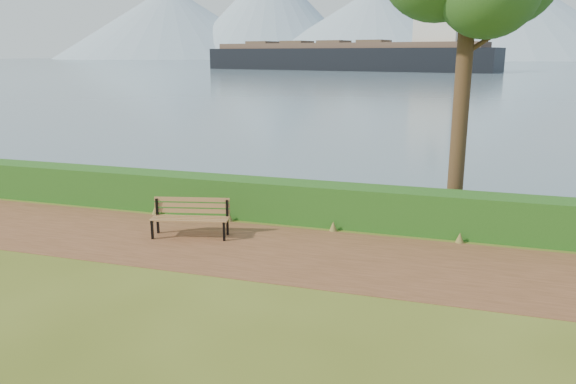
% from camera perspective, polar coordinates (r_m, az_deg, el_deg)
% --- Properties ---
extents(ground, '(140.00, 140.00, 0.00)m').
position_cam_1_polar(ground, '(12.10, -5.03, -6.12)').
color(ground, '#4A5418').
rests_on(ground, ground).
extents(path, '(40.00, 3.40, 0.01)m').
position_cam_1_polar(path, '(12.36, -4.51, -5.65)').
color(path, brown).
rests_on(path, ground).
extents(hedge, '(32.00, 0.85, 1.00)m').
position_cam_1_polar(hedge, '(14.28, -1.13, -0.84)').
color(hedge, '#164313').
rests_on(hedge, ground).
extents(water, '(700.00, 510.00, 0.00)m').
position_cam_1_polar(water, '(270.56, 16.80, 12.46)').
color(water, slate).
rests_on(water, ground).
extents(mountains, '(585.00, 190.00, 70.00)m').
position_cam_1_polar(mountains, '(417.43, 16.13, 16.62)').
color(mountains, '#829AAE').
rests_on(mountains, ground).
extents(bench, '(1.84, 0.90, 0.89)m').
position_cam_1_polar(bench, '(13.15, -9.85, -2.29)').
color(bench, black).
rests_on(bench, ground).
extents(cargo_ship, '(75.22, 28.99, 22.63)m').
position_cam_1_polar(cargo_ship, '(142.57, 6.59, 13.51)').
color(cargo_ship, black).
rests_on(cargo_ship, ground).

